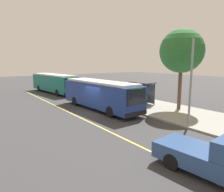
{
  "coord_description": "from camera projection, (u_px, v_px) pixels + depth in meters",
  "views": [
    {
      "loc": [
        17.14,
        -10.07,
        4.84
      ],
      "look_at": [
        1.54,
        0.97,
        1.69
      ],
      "focal_mm": 33.02,
      "sensor_mm": 36.0,
      "label": 1
    }
  ],
  "objects": [
    {
      "name": "lane_stripe_center",
      "position": [
        75.0,
        115.0,
        19.07
      ],
      "size": [
        36.0,
        0.14,
        0.01
      ],
      "primitive_type": "cube",
      "color": "#E0D64C",
      "rests_on": "ground_plane"
    },
    {
      "name": "pickup_truck",
      "position": [
        224.0,
        160.0,
        8.43
      ],
      "size": [
        5.57,
        2.51,
        1.85
      ],
      "color": "#2D4C84",
      "rests_on": "ground_plane"
    },
    {
      "name": "bus_shelter",
      "position": [
        142.0,
        88.0,
        23.39
      ],
      "size": [
        2.9,
        1.6,
        2.48
      ],
      "color": "#333338",
      "rests_on": "sidewalk_curb"
    },
    {
      "name": "route_sign_post",
      "position": [
        139.0,
        92.0,
        20.02
      ],
      "size": [
        0.44,
        0.08,
        2.8
      ],
      "color": "#333338",
      "rests_on": "sidewalk_curb"
    },
    {
      "name": "waiting_bench",
      "position": [
        142.0,
        99.0,
        23.47
      ],
      "size": [
        1.6,
        0.48,
        0.95
      ],
      "color": "brown",
      "rests_on": "sidewalk_curb"
    },
    {
      "name": "utility_pole",
      "position": [
        191.0,
        82.0,
        15.42
      ],
      "size": [
        0.16,
        0.16,
        6.4
      ],
      "primitive_type": "cylinder",
      "color": "gray",
      "rests_on": "sidewalk_curb"
    },
    {
      "name": "sidewalk_curb",
      "position": [
        140.0,
        104.0,
        23.74
      ],
      "size": [
        44.0,
        6.4,
        0.15
      ],
      "primitive_type": "cube",
      "color": "gray",
      "rests_on": "ground_plane"
    },
    {
      "name": "transit_bus_second",
      "position": [
        54.0,
        83.0,
        32.68
      ],
      "size": [
        11.44,
        3.65,
        2.95
      ],
      "color": "#146B66",
      "rests_on": "ground_plane"
    },
    {
      "name": "street_tree_near_shelter",
      "position": [
        182.0,
        51.0,
        19.92
      ],
      "size": [
        4.24,
        4.24,
        7.88
      ],
      "color": "brown",
      "rests_on": "sidewalk_curb"
    },
    {
      "name": "ground_plane",
      "position": [
        95.0,
        112.0,
        20.33
      ],
      "size": [
        120.0,
        120.0,
        0.0
      ],
      "primitive_type": "plane",
      "color": "#38383A"
    },
    {
      "name": "transit_bus_main",
      "position": [
        100.0,
        94.0,
        21.19
      ],
      "size": [
        10.78,
        3.12,
        2.95
      ],
      "color": "navy",
      "rests_on": "ground_plane"
    }
  ]
}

